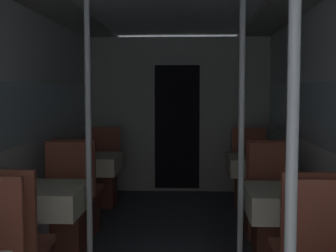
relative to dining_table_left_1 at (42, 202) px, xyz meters
name	(u,v)px	position (x,y,z in m)	size (l,w,h in m)	color
wall_left	(3,131)	(-0.40, 0.25, 0.52)	(0.05, 8.12, 2.21)	silver
wall_right	(335,133)	(2.26, 0.25, 0.52)	(0.05, 8.12, 2.21)	silver
bulkhead_far	(177,115)	(0.93, 3.24, 0.50)	(2.61, 0.09, 2.21)	#A8A8A3
dining_table_left_1	(42,202)	(0.00, 0.00, 0.00)	(0.64, 0.64, 0.72)	#4C4C51
chair_left_far_1	(64,219)	(0.00, 0.60, -0.30)	(0.42, 0.42, 0.98)	brown
support_pole_left_1	(88,137)	(0.36, 0.00, 0.50)	(0.05, 0.05, 2.21)	silver
dining_table_left_2	(91,166)	(0.00, 1.73, 0.00)	(0.64, 0.64, 0.72)	#4C4C51
chair_left_near_2	(79,205)	(0.00, 1.13, -0.30)	(0.42, 0.42, 0.98)	brown
chair_left_far_2	(101,182)	(0.00, 2.33, -0.30)	(0.42, 0.42, 0.98)	brown
support_pole_right_0	(291,185)	(1.50, -1.73, 0.50)	(0.05, 0.05, 2.21)	silver
dining_table_right_1	(289,205)	(1.86, 0.00, 0.00)	(0.64, 0.64, 0.72)	#4C4C51
chair_right_far_1	(275,222)	(1.86, 0.60, -0.30)	(0.42, 0.42, 0.98)	brown
support_pole_right_1	(241,138)	(1.50, 0.00, 0.50)	(0.05, 0.05, 2.21)	silver
dining_table_right_2	(257,167)	(1.86, 1.73, 0.00)	(0.64, 0.64, 0.72)	#4C4C51
chair_right_near_2	(265,207)	(1.86, 1.13, -0.30)	(0.42, 0.42, 0.98)	brown
chair_right_far_2	(250,183)	(1.86, 2.33, -0.30)	(0.42, 0.42, 0.98)	brown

